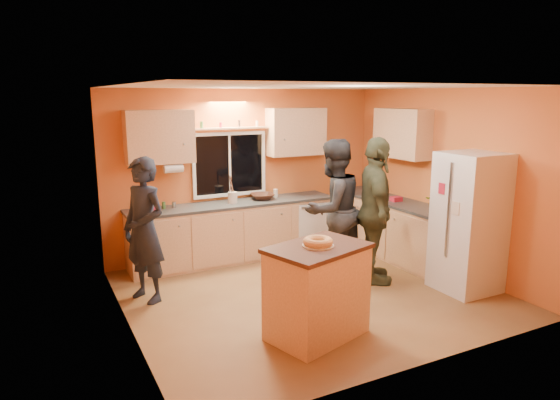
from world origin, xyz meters
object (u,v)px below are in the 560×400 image
person_center (333,210)px  refrigerator (469,223)px  person_right (375,211)px  island (317,291)px  person_left (144,230)px

person_center → refrigerator: bearing=127.3°
refrigerator → person_right: 1.20m
refrigerator → island: size_ratio=1.53×
person_right → island: bearing=150.6°
island → person_center: 1.84m
person_right → person_left: bearing=101.6°
refrigerator → person_center: 1.77m
refrigerator → person_center: bearing=138.5°
person_center → person_right: person_right is taller
person_left → person_center: size_ratio=0.92×
refrigerator → person_left: size_ratio=1.01×
island → person_right: person_right is taller
refrigerator → person_left: refrigerator is taller
island → person_center: size_ratio=0.61×
person_center → person_right: bearing=124.1°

